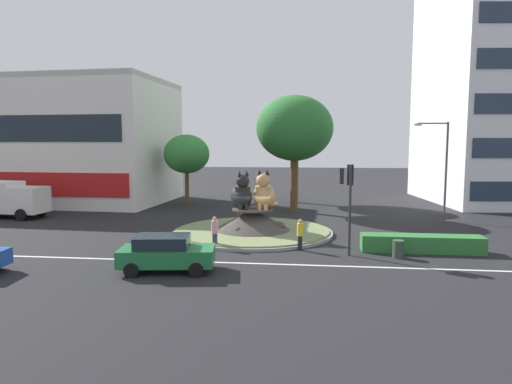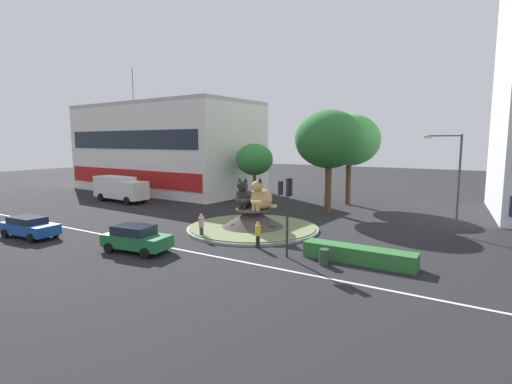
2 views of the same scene
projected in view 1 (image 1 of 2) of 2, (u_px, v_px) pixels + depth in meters
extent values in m
plane|color=black|center=(253.00, 233.00, 29.20)|extent=(160.00, 160.00, 0.00)
cube|color=silver|center=(234.00, 263.00, 22.03)|extent=(112.00, 0.20, 0.01)
cylinder|color=gray|center=(253.00, 232.00, 29.20)|extent=(10.23, 10.23, 0.18)
cylinder|color=#707F51|center=(253.00, 230.00, 29.18)|extent=(9.82, 9.82, 0.08)
cone|color=#423D38|center=(253.00, 219.00, 29.10)|extent=(4.79, 4.79, 1.38)
cylinder|color=#423D38|center=(253.00, 209.00, 29.04)|extent=(2.63, 2.63, 0.12)
ellipsoid|color=#423D38|center=(279.00, 226.00, 28.71)|extent=(0.74, 0.75, 0.59)
ellipsoid|color=#423D38|center=(244.00, 218.00, 31.16)|extent=(1.00, 0.80, 0.80)
ellipsoid|color=#423D38|center=(238.00, 231.00, 27.68)|extent=(0.53, 0.46, 0.43)
ellipsoid|color=black|center=(241.00, 196.00, 28.98)|extent=(1.94, 2.43, 1.54)
cylinder|color=black|center=(242.00, 194.00, 28.55)|extent=(1.26, 1.26, 0.96)
sphere|color=black|center=(243.00, 181.00, 28.31)|extent=(0.85, 0.85, 0.85)
torus|color=black|center=(244.00, 204.00, 29.96)|extent=(1.01, 1.01, 0.19)
cone|color=black|center=(246.00, 173.00, 28.31)|extent=(0.44, 0.44, 0.35)
cone|color=black|center=(239.00, 173.00, 28.21)|extent=(0.44, 0.44, 0.35)
cylinder|color=black|center=(246.00, 207.00, 28.33)|extent=(0.27, 0.27, 0.38)
cylinder|color=black|center=(241.00, 207.00, 28.26)|extent=(0.27, 0.27, 0.38)
ellipsoid|color=tan|center=(264.00, 196.00, 28.97)|extent=(1.44, 2.22, 1.59)
cylinder|color=tan|center=(263.00, 194.00, 28.52)|extent=(1.06, 1.06, 0.99)
sphere|color=tan|center=(263.00, 180.00, 28.27)|extent=(0.87, 0.87, 0.87)
torus|color=tan|center=(271.00, 204.00, 29.87)|extent=(0.95, 0.95, 0.20)
cone|color=black|center=(267.00, 172.00, 28.18)|extent=(0.37, 0.37, 0.36)
cone|color=black|center=(259.00, 172.00, 28.25)|extent=(0.37, 0.37, 0.36)
cylinder|color=tan|center=(266.00, 207.00, 28.23)|extent=(0.28, 0.28, 0.40)
cylinder|color=tan|center=(260.00, 207.00, 28.28)|extent=(0.28, 0.28, 0.40)
cylinder|color=#2D2D33|center=(350.00, 211.00, 23.24)|extent=(0.14, 0.14, 4.70)
cube|color=black|center=(350.00, 175.00, 23.26)|extent=(0.32, 0.24, 1.05)
sphere|color=#360606|center=(350.00, 169.00, 23.31)|extent=(0.18, 0.18, 0.18)
sphere|color=#392706|center=(350.00, 175.00, 23.34)|extent=(0.18, 0.18, 0.18)
sphere|color=green|center=(350.00, 181.00, 23.37)|extent=(0.18, 0.18, 0.18)
cube|color=black|center=(342.00, 176.00, 23.09)|extent=(0.20, 0.28, 0.80)
cube|color=silver|center=(38.00, 144.00, 45.40)|extent=(26.60, 13.51, 11.33)
cube|color=#B2B2AD|center=(35.00, 84.00, 44.76)|extent=(26.60, 13.51, 0.50)
cube|color=#2D7033|center=(422.00, 244.00, 24.22)|extent=(6.34, 1.20, 0.90)
cylinder|color=brown|center=(187.00, 189.00, 42.29)|extent=(0.37, 0.37, 3.10)
ellipsoid|color=#337F38|center=(187.00, 154.00, 41.94)|extent=(4.22, 4.22, 3.59)
cylinder|color=brown|center=(295.00, 180.00, 44.27)|extent=(0.57, 0.57, 4.39)
ellipsoid|color=#3D8E42|center=(296.00, 131.00, 43.76)|extent=(6.48, 6.48, 5.50)
cylinder|color=brown|center=(294.00, 185.00, 38.32)|extent=(0.64, 0.64, 4.47)
ellipsoid|color=#286B2D|center=(295.00, 128.00, 37.80)|extent=(6.41, 6.41, 5.45)
cylinder|color=#4C4C51|center=(446.00, 172.00, 33.48)|extent=(0.16, 0.16, 7.33)
cylinder|color=#4C4C51|center=(433.00, 123.00, 33.11)|extent=(2.20, 0.33, 0.10)
cube|color=silver|center=(418.00, 125.00, 33.13)|extent=(0.50, 0.24, 0.16)
cylinder|color=black|center=(300.00, 243.00, 24.58)|extent=(0.26, 0.26, 0.80)
cylinder|color=yellow|center=(300.00, 230.00, 24.50)|extent=(0.34, 0.34, 0.69)
sphere|color=tan|center=(300.00, 221.00, 24.45)|extent=(0.23, 0.23, 0.23)
cylinder|color=#33384C|center=(215.00, 241.00, 25.13)|extent=(0.28, 0.28, 0.82)
cylinder|color=pink|center=(215.00, 227.00, 25.04)|extent=(0.37, 0.37, 0.71)
sphere|color=tan|center=(215.00, 219.00, 24.99)|extent=(0.23, 0.23, 0.23)
cube|color=#1E6B38|center=(167.00, 256.00, 20.53)|extent=(4.44, 2.46, 0.77)
cube|color=#19232D|center=(162.00, 242.00, 20.45)|extent=(2.57, 1.98, 0.56)
cylinder|color=black|center=(200.00, 259.00, 21.54)|extent=(0.66, 0.31, 0.64)
cylinder|color=black|center=(196.00, 270.00, 19.65)|extent=(0.66, 0.31, 0.64)
cylinder|color=black|center=(141.00, 259.00, 21.48)|extent=(0.66, 0.31, 0.64)
cylinder|color=black|center=(131.00, 270.00, 19.59)|extent=(0.66, 0.31, 0.64)
cube|color=silver|center=(30.00, 200.00, 34.88)|extent=(2.35, 2.38, 1.99)
cylinder|color=black|center=(41.00, 211.00, 36.07)|extent=(0.92, 0.36, 0.90)
cylinder|color=black|center=(21.00, 215.00, 33.88)|extent=(0.92, 0.36, 0.90)
cylinder|color=#2D4233|center=(398.00, 249.00, 22.98)|extent=(0.56, 0.56, 0.90)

